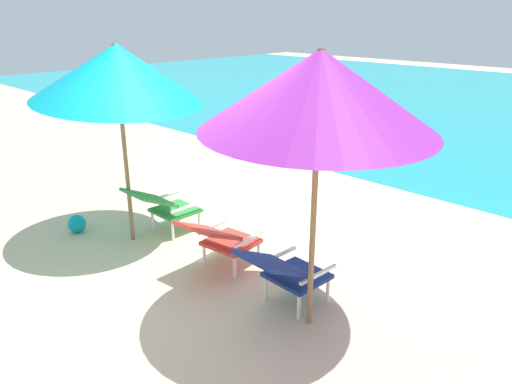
{
  "coord_description": "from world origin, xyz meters",
  "views": [
    {
      "loc": [
        3.68,
        -3.08,
        2.68
      ],
      "look_at": [
        0.0,
        0.65,
        0.75
      ],
      "focal_mm": 34.39,
      "sensor_mm": 36.0,
      "label": 1
    }
  ],
  "objects_px": {
    "lounge_chair_left": "(163,205)",
    "beach_umbrella_right": "(319,91)",
    "beach_ball": "(77,224)",
    "lounge_chair_right": "(285,270)",
    "beach_umbrella_left": "(117,73)",
    "lounge_chair_center": "(221,237)"
  },
  "relations": [
    {
      "from": "beach_umbrella_right",
      "to": "beach_ball",
      "type": "distance_m",
      "value": 3.95
    },
    {
      "from": "lounge_chair_right",
      "to": "beach_ball",
      "type": "distance_m",
      "value": 3.11
    },
    {
      "from": "lounge_chair_left",
      "to": "beach_umbrella_right",
      "type": "bearing_deg",
      "value": -4.53
    },
    {
      "from": "beach_umbrella_right",
      "to": "lounge_chair_left",
      "type": "bearing_deg",
      "value": 175.47
    },
    {
      "from": "lounge_chair_right",
      "to": "lounge_chair_left",
      "type": "bearing_deg",
      "value": 175.49
    },
    {
      "from": "lounge_chair_center",
      "to": "beach_umbrella_left",
      "type": "relative_size",
      "value": 0.38
    },
    {
      "from": "lounge_chair_center",
      "to": "beach_ball",
      "type": "xyz_separation_m",
      "value": [
        -2.08,
        -0.64,
        -0.29
      ]
    },
    {
      "from": "lounge_chair_left",
      "to": "lounge_chair_center",
      "type": "bearing_deg",
      "value": -5.72
    },
    {
      "from": "beach_umbrella_left",
      "to": "beach_umbrella_right",
      "type": "height_order",
      "value": "beach_umbrella_right"
    },
    {
      "from": "lounge_chair_right",
      "to": "beach_umbrella_left",
      "type": "height_order",
      "value": "beach_umbrella_left"
    },
    {
      "from": "lounge_chair_right",
      "to": "beach_ball",
      "type": "xyz_separation_m",
      "value": [
        -3.04,
        -0.59,
        -0.29
      ]
    },
    {
      "from": "lounge_chair_right",
      "to": "beach_ball",
      "type": "bearing_deg",
      "value": -169.09
    },
    {
      "from": "lounge_chair_center",
      "to": "beach_umbrella_right",
      "type": "height_order",
      "value": "beach_umbrella_right"
    },
    {
      "from": "lounge_chair_left",
      "to": "lounge_chair_right",
      "type": "bearing_deg",
      "value": -4.51
    },
    {
      "from": "beach_ball",
      "to": "lounge_chair_left",
      "type": "bearing_deg",
      "value": 41.51
    },
    {
      "from": "beach_umbrella_right",
      "to": "beach_ball",
      "type": "xyz_separation_m",
      "value": [
        -3.37,
        -0.56,
        -1.99
      ]
    },
    {
      "from": "lounge_chair_left",
      "to": "beach_ball",
      "type": "bearing_deg",
      "value": -138.49
    },
    {
      "from": "beach_umbrella_right",
      "to": "beach_ball",
      "type": "relative_size",
      "value": 11.24
    },
    {
      "from": "beach_umbrella_right",
      "to": "lounge_chair_right",
      "type": "bearing_deg",
      "value": 175.33
    },
    {
      "from": "lounge_chair_left",
      "to": "lounge_chair_right",
      "type": "height_order",
      "value": "same"
    },
    {
      "from": "lounge_chair_center",
      "to": "beach_umbrella_right",
      "type": "relative_size",
      "value": 0.36
    },
    {
      "from": "lounge_chair_left",
      "to": "lounge_chair_right",
      "type": "distance_m",
      "value": 2.19
    }
  ]
}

